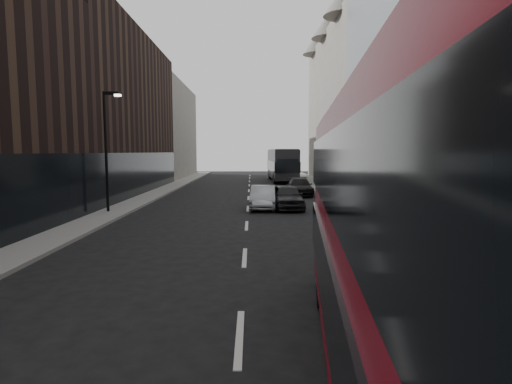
{
  "coord_description": "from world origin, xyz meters",
  "views": [
    {
      "loc": [
        0.24,
        -5.62,
        3.68
      ],
      "look_at": [
        0.37,
        6.03,
        2.5
      ],
      "focal_mm": 28.0,
      "sensor_mm": 36.0,
      "label": 1
    }
  ],
  "objects_px": {
    "grey_bus": "(282,164)",
    "car_a": "(287,196)",
    "red_bus": "(417,238)",
    "street_lamp": "(107,143)",
    "car_b": "(263,197)",
    "car_c": "(300,187)"
  },
  "relations": [
    {
      "from": "car_a",
      "to": "car_b",
      "type": "relative_size",
      "value": 1.03
    },
    {
      "from": "red_bus",
      "to": "car_c",
      "type": "relative_size",
      "value": 2.23
    },
    {
      "from": "red_bus",
      "to": "car_a",
      "type": "relative_size",
      "value": 2.39
    },
    {
      "from": "grey_bus",
      "to": "car_b",
      "type": "height_order",
      "value": "grey_bus"
    },
    {
      "from": "car_a",
      "to": "grey_bus",
      "type": "bearing_deg",
      "value": 84.13
    },
    {
      "from": "red_bus",
      "to": "grey_bus",
      "type": "relative_size",
      "value": 0.9
    },
    {
      "from": "street_lamp",
      "to": "grey_bus",
      "type": "distance_m",
      "value": 29.24
    },
    {
      "from": "car_c",
      "to": "grey_bus",
      "type": "bearing_deg",
      "value": 93.0
    },
    {
      "from": "street_lamp",
      "to": "car_c",
      "type": "bearing_deg",
      "value": 38.53
    },
    {
      "from": "street_lamp",
      "to": "car_b",
      "type": "bearing_deg",
      "value": 12.97
    },
    {
      "from": "street_lamp",
      "to": "car_a",
      "type": "height_order",
      "value": "street_lamp"
    },
    {
      "from": "car_c",
      "to": "car_a",
      "type": "bearing_deg",
      "value": -100.48
    },
    {
      "from": "red_bus",
      "to": "grey_bus",
      "type": "bearing_deg",
      "value": 95.09
    },
    {
      "from": "car_b",
      "to": "street_lamp",
      "type": "bearing_deg",
      "value": -164.73
    },
    {
      "from": "grey_bus",
      "to": "car_a",
      "type": "distance_m",
      "value": 24.54
    },
    {
      "from": "red_bus",
      "to": "car_a",
      "type": "xyz_separation_m",
      "value": [
        -0.04,
        20.06,
        -1.66
      ]
    },
    {
      "from": "grey_bus",
      "to": "car_c",
      "type": "distance_m",
      "value": 16.52
    },
    {
      "from": "red_bus",
      "to": "car_a",
      "type": "height_order",
      "value": "red_bus"
    },
    {
      "from": "grey_bus",
      "to": "car_c",
      "type": "relative_size",
      "value": 2.49
    },
    {
      "from": "red_bus",
      "to": "grey_bus",
      "type": "xyz_separation_m",
      "value": [
        1.49,
        44.52,
        -0.32
      ]
    },
    {
      "from": "red_bus",
      "to": "car_b",
      "type": "bearing_deg",
      "value": 101.56
    },
    {
      "from": "car_a",
      "to": "red_bus",
      "type": "bearing_deg",
      "value": -92.16
    }
  ]
}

